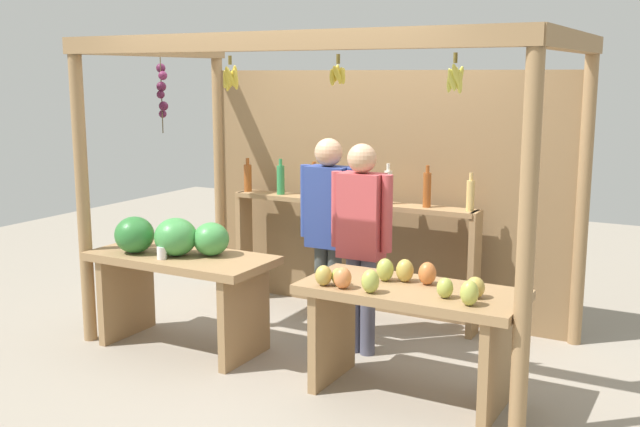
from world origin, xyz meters
The scene contains 7 objects.
ground_plane centered at (0.00, 0.00, 0.00)m, with size 12.00×12.00×0.00m, color gray.
market_stall centered at (0.00, 0.42, 1.33)m, with size 3.45×1.84×2.30m.
fruit_counter_left centered at (-0.94, -0.67, 0.66)m, with size 1.40×0.65×1.00m.
fruit_counter_right centered at (0.91, -0.66, 0.56)m, with size 1.40×0.64×0.87m.
bottle_shelf_unit centered at (-0.17, 0.65, 0.81)m, with size 2.22×0.22×1.34m.
vendor_man centered at (-0.06, 0.06, 0.94)m, with size 0.48×0.21×1.57m.
vendor_woman centered at (0.31, -0.11, 0.93)m, with size 0.48×0.21×1.56m.
Camera 1 is at (2.61, -4.94, 2.04)m, focal length 42.43 mm.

